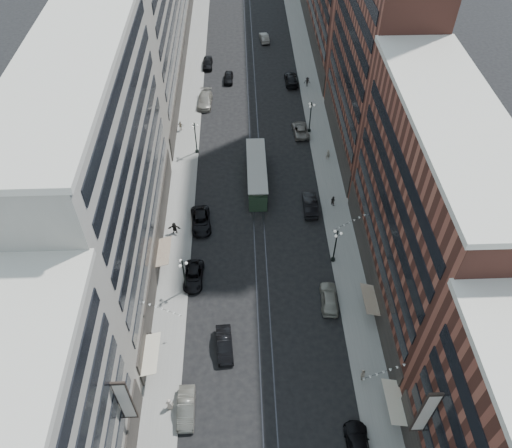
{
  "coord_description": "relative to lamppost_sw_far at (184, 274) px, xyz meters",
  "views": [
    {
      "loc": [
        -2.05,
        -8.5,
        49.21
      ],
      "look_at": [
        -0.56,
        34.08,
        5.0
      ],
      "focal_mm": 35.0,
      "sensor_mm": 36.0,
      "label": 1
    }
  ],
  "objects": [
    {
      "name": "car_5",
      "position": [
        4.7,
        -8.07,
        -2.3
      ],
      "size": [
        2.06,
        4.93,
        1.59
      ],
      "primitive_type": "imported",
      "rotation": [
        0.0,
        0.0,
        0.08
      ],
      "color": "black",
      "rests_on": "ground"
    },
    {
      "name": "pedestrian_9",
      "position": [
        19.54,
        46.11,
        -2.04
      ],
      "size": [
        1.19,
        0.53,
        1.81
      ],
      "primitive_type": "imported",
      "rotation": [
        0.0,
        0.0,
        -0.04
      ],
      "color": "black",
      "rests_on": "sidewalk_east"
    },
    {
      "name": "car_12",
      "position": [
        16.7,
        47.56,
        -2.27
      ],
      "size": [
        2.38,
        5.73,
        1.66
      ],
      "primitive_type": "imported",
      "rotation": [
        0.0,
        0.0,
        3.15
      ],
      "color": "black",
      "rests_on": "ground"
    },
    {
      "name": "lamppost_se_far",
      "position": [
        18.4,
        4.0,
        0.0
      ],
      "size": [
        1.03,
        1.14,
        5.52
      ],
      "color": "black",
      "rests_on": "sidewalk_east"
    },
    {
      "name": "car_14",
      "position": [
        12.44,
        64.87,
        -2.34
      ],
      "size": [
        2.13,
        4.77,
        1.52
      ],
      "primitive_type": "imported",
      "rotation": [
        0.0,
        0.0,
        3.26
      ],
      "color": "gray",
      "rests_on": "ground"
    },
    {
      "name": "car_1",
      "position": [
        0.94,
        -15.06,
        -2.32
      ],
      "size": [
        1.71,
        4.73,
        1.55
      ],
      "primitive_type": "imported",
      "rotation": [
        0.0,
        0.0,
        0.02
      ],
      "color": "#636258",
      "rests_on": "ground"
    },
    {
      "name": "rail_east",
      "position": [
        9.9,
        42.0,
        -3.09
      ],
      "size": [
        0.12,
        180.0,
        0.02
      ],
      "primitive_type": "cube",
      "color": "#2D2D33",
      "rests_on": "ground"
    },
    {
      "name": "car_11",
      "position": [
        16.9,
        31.62,
        -2.37
      ],
      "size": [
        2.74,
        5.35,
        1.45
      ],
      "primitive_type": "imported",
      "rotation": [
        0.0,
        0.0,
        3.21
      ],
      "color": "slate",
      "rests_on": "ground"
    },
    {
      "name": "car_10",
      "position": [
        16.5,
        13.61,
        -2.22
      ],
      "size": [
        1.97,
        5.35,
        1.75
      ],
      "primitive_type": "imported",
      "rotation": [
        0.0,
        0.0,
        3.12
      ],
      "color": "black",
      "rests_on": "ground"
    },
    {
      "name": "building_east_tower",
      "position": [
        26.2,
        28.0,
        17.9
      ],
      "size": [
        8.0,
        26.0,
        42.0
      ],
      "primitive_type": "cube",
      "color": "brown",
      "rests_on": "ground"
    },
    {
      "name": "ground",
      "position": [
        9.2,
        32.0,
        -3.1
      ],
      "size": [
        220.0,
        220.0,
        0.0
      ],
      "primitive_type": "plane",
      "color": "black",
      "rests_on": "ground"
    },
    {
      "name": "car_7",
      "position": [
        1.31,
        10.99,
        -2.32
      ],
      "size": [
        3.11,
        5.84,
        1.56
      ],
      "primitive_type": "imported",
      "rotation": [
        0.0,
        0.0,
        0.1
      ],
      "color": "black",
      "rests_on": "ground"
    },
    {
      "name": "pedestrian_7",
      "position": [
        19.8,
        14.27,
        -2.2
      ],
      "size": [
        0.76,
        0.82,
        1.5
      ],
      "primitive_type": "imported",
      "rotation": [
        0.0,
        0.0,
        2.24
      ],
      "color": "black",
      "rests_on": "sidewalk_east"
    },
    {
      "name": "car_13",
      "position": [
        4.93,
        48.74,
        -2.38
      ],
      "size": [
        1.89,
        4.29,
        1.43
      ],
      "primitive_type": "imported",
      "rotation": [
        0.0,
        0.0,
        -0.05
      ],
      "color": "black",
      "rests_on": "ground"
    },
    {
      "name": "car_2",
      "position": [
        0.8,
        1.63,
        -2.4
      ],
      "size": [
        2.48,
        5.06,
        1.39
      ],
      "primitive_type": "imported",
      "rotation": [
        0.0,
        0.0,
        -0.04
      ],
      "color": "black",
      "rests_on": "ground"
    },
    {
      "name": "sidewalk_east",
      "position": [
        20.2,
        42.0,
        -3.02
      ],
      "size": [
        4.0,
        180.0,
        0.15
      ],
      "primitive_type": "cube",
      "color": "gray",
      "rests_on": "ground"
    },
    {
      "name": "rail_west",
      "position": [
        8.5,
        42.0,
        -3.09
      ],
      "size": [
        0.12,
        180.0,
        0.02
      ],
      "primitive_type": "cube",
      "color": "#2D2D33",
      "rests_on": "ground"
    },
    {
      "name": "building_east_mid",
      "position": [
        26.2,
        -0.0,
        8.9
      ],
      "size": [
        8.0,
        30.0,
        24.0
      ],
      "primitive_type": "cube",
      "color": "brown",
      "rests_on": "ground"
    },
    {
      "name": "car_9",
      "position": [
        0.8,
        54.34,
        -2.3
      ],
      "size": [
        1.96,
        4.73,
        1.6
      ],
      "primitive_type": "imported",
      "rotation": [
        0.0,
        0.0,
        -0.01
      ],
      "color": "black",
      "rests_on": "ground"
    },
    {
      "name": "car_8",
      "position": [
        0.8,
        40.92,
        -2.24
      ],
      "size": [
        2.69,
        6.02,
        1.71
      ],
      "primitive_type": "imported",
      "rotation": [
        0.0,
        0.0,
        -0.05
      ],
      "color": "gray",
      "rests_on": "ground"
    },
    {
      "name": "pedestrian_8",
      "position": [
        20.45,
        24.48,
        -2.05
      ],
      "size": [
        0.66,
        0.44,
        1.8
      ],
      "primitive_type": "imported",
      "rotation": [
        0.0,
        0.0,
        3.13
      ],
      "color": "gray",
      "rests_on": "sidewalk_east"
    },
    {
      "name": "car_4",
      "position": [
        17.01,
        -2.34,
        -2.25
      ],
      "size": [
        2.28,
        5.07,
        1.69
      ],
      "primitive_type": "imported",
      "rotation": [
        0.0,
        0.0,
        3.08
      ],
      "color": "gray",
      "rests_on": "ground"
    },
    {
      "name": "lamppost_sw_far",
      "position": [
        0.0,
        0.0,
        0.0
      ],
      "size": [
        1.03,
        1.14,
        5.52
      ],
      "color": "black",
      "rests_on": "sidewalk_west"
    },
    {
      "name": "pedestrian_6",
      "position": [
        -2.93,
        32.97,
        -2.05
      ],
      "size": [
        1.14,
        0.75,
        1.79
      ],
      "primitive_type": "imported",
      "rotation": [
        0.0,
        0.0,
        2.87
      ],
      "color": "#C0B39F",
      "rests_on": "sidewalk_west"
    },
    {
      "name": "streetcar",
      "position": [
        9.2,
        19.45,
        -1.5
      ],
      "size": [
        2.77,
        12.53,
        3.47
      ],
      "color": "#273E29",
      "rests_on": "ground"
    },
    {
      "name": "pedestrian_4",
      "position": [
        19.12,
        -12.26,
        -2.05
      ],
      "size": [
        0.48,
        1.05,
        1.79
      ],
      "primitive_type": "imported",
      "rotation": [
        0.0,
        0.0,
        1.57
      ],
      "color": "beige",
      "rests_on": "sidewalk_east"
    },
    {
      "name": "car_3",
      "position": [
        17.41,
        -19.43,
        -2.3
      ],
      "size": [
        2.3,
        5.49,
        1.58
      ],
      "primitive_type": "imported",
      "rotation": [
        0.0,
        0.0,
        3.13
      ],
      "color": "black",
      "rests_on": "ground"
    },
    {
      "name": "lamppost_se_mid",
      "position": [
        18.4,
        32.0,
        0.0
      ],
      "size": [
        1.03,
        1.14,
        5.52
      ],
      "color": "black",
      "rests_on": "sidewalk_east"
    },
    {
      "name": "pedestrian_5",
      "position": [
        -2.12,
        9.54,
        -2.04
      ],
      "size": [
        1.69,
        0.54,
        1.81
      ],
      "primitive_type": "imported",
      "rotation": [
        0.0,
        0.0,
        -0.03
      ],
      "color": "black",
      "rests_on": "sidewalk_west"
    },
    {
      "name": "sidewalk_west",
      "position": [
        -1.8,
        42.0,
        -3.02
      ],
      "size": [
        4.0,
        180.0,
        0.15
      ],
      "primitive_type": "cube",
      "color": "gray",
      "rests_on": "ground"
    },
    {
      "name": "building_west_mid",
      "position": [
        -7.8,
        5.0,
        10.9
      ],
      "size": [
        8.0,
        36.0,
        28.0
      ],
      "primitive_type": "cube",
      "color": "gray",
      "rests_on": "ground"
    },
    {
      "name": "lamppost_sw_mid",
      "position": [
        0.0,
        27.0,
        0.0
      ],
      "size": [
        1.03,
        1.14,
        5.52
      ],
      "color": "black",
      "rests_on": "sidewalk_west"
    },
    {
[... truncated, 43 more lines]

